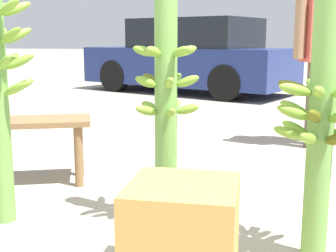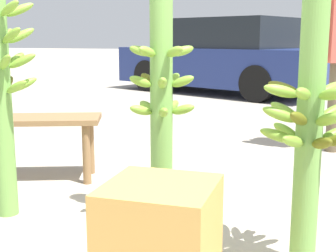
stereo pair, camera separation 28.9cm
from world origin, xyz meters
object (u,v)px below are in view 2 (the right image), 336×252
banana_stalk_right (309,126)px  produce_crate (160,235)px  parked_car (223,58)px  banana_stalk_center (161,96)px  market_bench (32,129)px

banana_stalk_right → produce_crate: (-0.59, -0.38, -0.44)m
banana_stalk_right → parked_car: 7.10m
banana_stalk_center → market_bench: 1.35m
banana_stalk_right → market_bench: 2.17m
market_bench → parked_car: 6.09m
market_bench → produce_crate: size_ratio=2.34×
banana_stalk_center → produce_crate: (0.21, -0.67, -0.52)m
banana_stalk_right → produce_crate: bearing=-147.3°
produce_crate → banana_stalk_center: bearing=107.3°
parked_car → produce_crate: 7.37m
parked_car → produce_crate: (1.07, -7.28, -0.45)m
banana_stalk_right → market_bench: (-1.99, 0.82, -0.28)m
market_bench → banana_stalk_right: bearing=-43.0°
market_bench → parked_car: bearing=66.3°
banana_stalk_right → produce_crate: 0.83m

